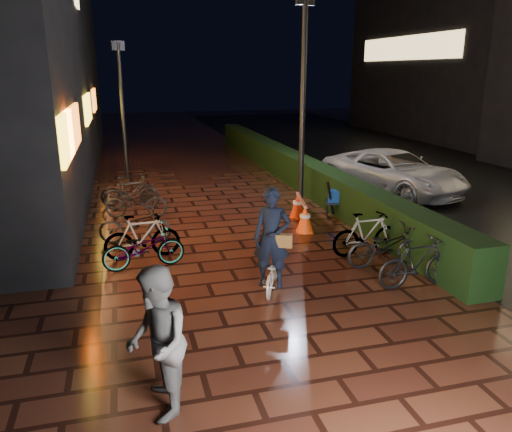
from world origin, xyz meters
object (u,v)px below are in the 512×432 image
object	(u,v)px
bystander_person	(157,343)
cyclist	(272,253)
van	(393,172)
traffic_barrier	(301,212)
cart_assembly	(336,198)

from	to	relation	value
bystander_person	cyclist	distance (m)	3.59
van	cyclist	distance (m)	8.46
cyclist	traffic_barrier	bearing A→B (deg)	62.66
traffic_barrier	cart_assembly	world-z (taller)	cart_assembly
bystander_person	cart_assembly	bearing A→B (deg)	142.55
cyclist	cart_assembly	xyz separation A→B (m)	(2.98, 4.00, -0.17)
cart_assembly	traffic_barrier	bearing A→B (deg)	-161.38
van	cart_assembly	distance (m)	3.57
cyclist	van	bearing A→B (deg)	46.03
bystander_person	traffic_barrier	world-z (taller)	bystander_person
van	traffic_barrier	world-z (taller)	van
bystander_person	cart_assembly	size ratio (longest dim) A/B	1.70
bystander_person	traffic_barrier	xyz separation A→B (m)	(4.07, 6.47, -0.56)
van	cart_assembly	size ratio (longest dim) A/B	4.61
bystander_person	van	size ratio (longest dim) A/B	0.37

